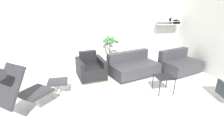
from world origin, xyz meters
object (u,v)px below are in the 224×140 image
at_px(armchair_red, 91,69).
at_px(shelf_unit, 171,21).
at_px(couch_low, 133,67).
at_px(side_table, 164,78).
at_px(potted_plant, 110,50).
at_px(couch_second, 179,64).
at_px(lounge_chair, 17,87).
at_px(ottoman, 58,84).

height_order(armchair_red, shelf_unit, shelf_unit).
bearing_deg(couch_low, side_table, 89.84).
bearing_deg(armchair_red, shelf_unit, -168.39).
height_order(couch_low, potted_plant, potted_plant).
bearing_deg(side_table, shelf_unit, 60.55).
bearing_deg(potted_plant, armchair_red, -125.45).
bearing_deg(side_table, armchair_red, 143.40).
height_order(armchair_red, couch_low, armchair_red).
distance_m(couch_low, potted_plant, 1.30).
distance_m(couch_second, shelf_unit, 1.82).
bearing_deg(shelf_unit, lounge_chair, -147.62).
bearing_deg(armchair_red, side_table, 133.45).
bearing_deg(side_table, lounge_chair, -172.54).
xyz_separation_m(ottoman, potted_plant, (1.67, 2.05, 0.25)).
relative_size(armchair_red, couch_low, 0.59).
distance_m(side_table, potted_plant, 2.59).
bearing_deg(side_table, potted_plant, 111.06).
bearing_deg(armchair_red, lounge_chair, 38.73).
xyz_separation_m(ottoman, shelf_unit, (4.02, 2.18, 1.20)).
xyz_separation_m(armchair_red, side_table, (1.73, -1.28, 0.11)).
bearing_deg(couch_low, shelf_unit, -163.19).
relative_size(couch_second, side_table, 3.18).
xyz_separation_m(armchair_red, potted_plant, (0.80, 1.12, 0.26)).
xyz_separation_m(couch_low, potted_plant, (-0.52, 1.15, 0.29)).
distance_m(armchair_red, couch_second, 2.89).
distance_m(lounge_chair, potted_plant, 3.65).
height_order(lounge_chair, side_table, lounge_chair).
xyz_separation_m(ottoman, couch_low, (2.19, 0.90, -0.03)).
bearing_deg(couch_second, potted_plant, -47.67).
relative_size(couch_low, couch_second, 1.20).
bearing_deg(couch_second, shelf_unit, -119.62).
height_order(armchair_red, potted_plant, potted_plant).
bearing_deg(side_table, couch_second, 46.44).
distance_m(couch_low, couch_second, 1.57).
bearing_deg(shelf_unit, side_table, -119.45).
relative_size(armchair_red, shelf_unit, 0.55).
height_order(couch_second, side_table, couch_second).
relative_size(lounge_chair, shelf_unit, 0.66).
bearing_deg(shelf_unit, couch_second, -101.60).
distance_m(lounge_chair, shelf_unit, 5.58).
xyz_separation_m(armchair_red, couch_low, (1.32, -0.03, -0.03)).
bearing_deg(couch_second, couch_low, -19.33).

